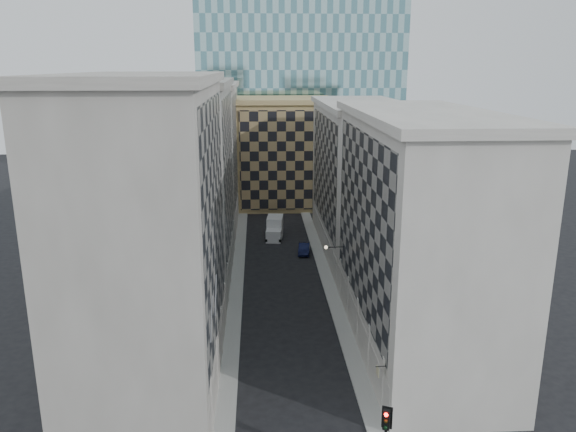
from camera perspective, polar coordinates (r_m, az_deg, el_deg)
name	(u,v)px	position (r m, az deg, el deg)	size (l,w,h in m)	color
sidewalk_west	(237,283)	(65.06, -5.21, -6.79)	(1.50, 100.00, 0.15)	#999994
sidewalk_east	(328,281)	(65.50, 4.07, -6.61)	(1.50, 100.00, 0.15)	#999994
bldg_left_a	(151,234)	(43.94, -13.76, -1.80)	(10.80, 22.80, 23.70)	#9E988E
bldg_left_b	(186,182)	(65.17, -10.32, 3.40)	(10.80, 22.80, 22.70)	gray
bldg_left_c	(204,156)	(86.78, -8.57, 6.03)	(10.80, 22.80, 21.70)	#9E988E
bldg_right_a	(417,233)	(49.34, 12.96, -1.72)	(10.80, 26.80, 20.70)	#BCB6AC
bldg_right_b	(360,178)	(75.00, 7.36, 3.90)	(10.80, 28.80, 19.70)	#BCB6AC
tan_block	(284,152)	(99.46, -0.41, 6.53)	(16.80, 14.80, 18.80)	tan
church_tower	(270,50)	(112.40, -1.85, 16.47)	(7.20, 7.20, 51.50)	#2C2622
flagpoles_left	(214,306)	(39.95, -7.57, -9.08)	(0.10, 6.33, 2.33)	gray
bracket_lamp	(328,247)	(57.70, 4.06, -3.19)	(1.98, 0.36, 0.36)	black
traffic_light	(386,430)	(35.40, 9.91, -20.62)	(0.62, 0.62, 5.01)	black
box_truck	(275,229)	(81.24, -1.37, -1.32)	(2.78, 5.63, 2.98)	white
dark_car	(304,248)	(74.68, 1.65, -3.31)	(1.45, 4.15, 1.37)	black
shop_sign	(378,371)	(40.67, 9.13, -15.28)	(0.75, 0.66, 0.74)	black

